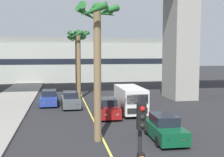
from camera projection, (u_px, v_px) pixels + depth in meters
The scene contains 11 objects.
lane_stripe_center at pixel (91, 115), 24.26m from camera, with size 0.14×56.00×0.01m, color #DBCC4C.
pier_building_backdrop at pixel (74, 60), 54.43m from camera, with size 37.77×8.04×8.26m.
car_queue_front at pixel (49, 98), 29.05m from camera, with size 1.84×4.10×1.56m.
car_queue_second at pixel (164, 128), 17.41m from camera, with size 1.96×4.16×1.56m.
car_queue_third at pixel (108, 108), 23.74m from camera, with size 1.91×4.14×1.56m.
car_queue_fourth at pixel (71, 100), 27.81m from camera, with size 1.95×4.16×1.56m.
delivery_van at pixel (130, 99), 25.11m from camera, with size 2.20×5.27×2.36m.
traffic_light_median_near at pixel (140, 146), 8.06m from camera, with size 0.24×0.37×4.20m.
palm_tree_near_median at pixel (79, 49), 32.73m from camera, with size 2.67×2.78×8.12m.
palm_tree_mid_median at pixel (98, 40), 16.66m from camera, with size 2.67×2.74×8.39m.
palm_tree_far_median at pixel (77, 48), 41.28m from camera, with size 2.89×2.89×8.08m.
Camera 1 is at (-2.54, 0.20, 5.39)m, focal length 44.85 mm.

